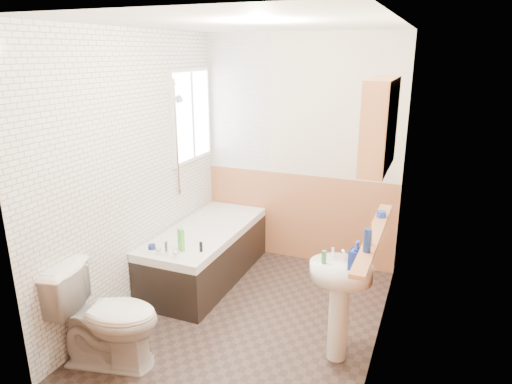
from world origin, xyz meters
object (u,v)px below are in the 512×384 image
(bathtub, at_px, (206,252))
(toilet, at_px, (107,317))
(sink, at_px, (340,292))
(medicine_cabinet, at_px, (380,124))
(pine_shelf, at_px, (374,235))

(bathtub, height_order, toilet, toilet)
(bathtub, relative_size, toilet, 2.03)
(toilet, xyz_separation_m, sink, (1.60, 0.72, 0.18))
(medicine_cabinet, bearing_deg, bathtub, 160.31)
(medicine_cabinet, bearing_deg, toilet, -153.36)
(pine_shelf, bearing_deg, toilet, -154.56)
(pine_shelf, bearing_deg, sink, -145.24)
(sink, distance_m, pine_shelf, 0.50)
(sink, height_order, medicine_cabinet, medicine_cabinet)
(bathtub, relative_size, pine_shelf, 1.16)
(pine_shelf, xyz_separation_m, medicine_cabinet, (-0.03, 0.03, 0.81))
(medicine_cabinet, bearing_deg, pine_shelf, -49.54)
(bathtub, distance_m, pine_shelf, 2.02)
(pine_shelf, relative_size, medicine_cabinet, 2.05)
(pine_shelf, bearing_deg, medicine_cabinet, 130.46)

